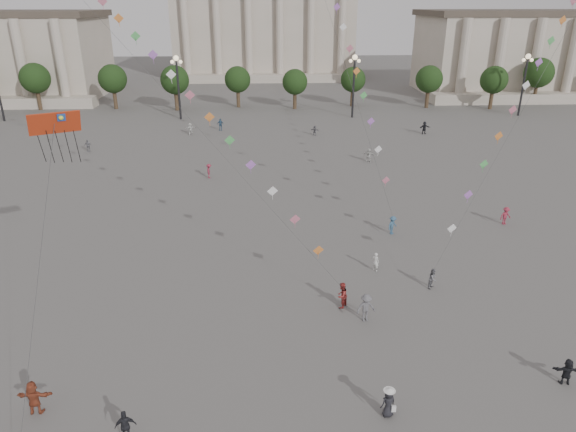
{
  "coord_description": "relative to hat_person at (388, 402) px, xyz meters",
  "views": [
    {
      "loc": [
        -0.8,
        -19.55,
        19.07
      ],
      "look_at": [
        0.77,
        12.0,
        5.77
      ],
      "focal_mm": 32.0,
      "sensor_mm": 36.0,
      "label": 1
    }
  ],
  "objects": [
    {
      "name": "ground",
      "position": [
        -5.12,
        0.14,
        -0.84
      ],
      "size": [
        360.0,
        360.0,
        0.0
      ],
      "primitive_type": "plane",
      "color": "#504E4C",
      "rests_on": "ground"
    },
    {
      "name": "hall_central",
      "position": [
        -5.12,
        129.36,
        13.39
      ],
      "size": [
        48.3,
        34.3,
        35.5
      ],
      "color": "#ACA390",
      "rests_on": "ground"
    },
    {
      "name": "tree_row",
      "position": [
        -5.12,
        78.14,
        4.55
      ],
      "size": [
        137.12,
        5.12,
        8.0
      ],
      "color": "#3B2E1D",
      "rests_on": "ground"
    },
    {
      "name": "lamp_post_mid_west",
      "position": [
        -20.12,
        70.14,
        6.51
      ],
      "size": [
        2.0,
        0.9,
        10.65
      ],
      "color": "#262628",
      "rests_on": "ground"
    },
    {
      "name": "lamp_post_mid_east",
      "position": [
        9.88,
        70.14,
        6.51
      ],
      "size": [
        2.0,
        0.9,
        10.65
      ],
      "color": "#262628",
      "rests_on": "ground"
    },
    {
      "name": "lamp_post_far_east",
      "position": [
        39.88,
        70.14,
        6.51
      ],
      "size": [
        2.0,
        0.9,
        10.65
      ],
      "color": "#262628",
      "rests_on": "ground"
    },
    {
      "name": "person_crowd_0",
      "position": [
        -12.62,
        61.36,
        0.12
      ],
      "size": [
        1.13,
        0.48,
        1.91
      ],
      "primitive_type": "imported",
      "rotation": [
        0.0,
        0.0,
        0.01
      ],
      "color": "#355778",
      "rests_on": "ground"
    },
    {
      "name": "person_crowd_3",
      "position": [
        10.07,
        1.83,
        -0.07
      ],
      "size": [
        1.48,
        0.64,
        1.54
      ],
      "primitive_type": "imported",
      "rotation": [
        0.0,
        0.0,
        3.01
      ],
      "color": "black",
      "rests_on": "ground"
    },
    {
      "name": "person_crowd_4",
      "position": [
        -17.06,
        59.02,
        0.05
      ],
      "size": [
        1.68,
        1.28,
        1.77
      ],
      "primitive_type": "imported",
      "rotation": [
        0.0,
        0.0,
        3.67
      ],
      "color": "silver",
      "rests_on": "ground"
    },
    {
      "name": "person_crowd_6",
      "position": [
        0.44,
        8.19,
        0.13
      ],
      "size": [
        1.36,
        0.94,
        1.93
      ],
      "primitive_type": "imported",
      "rotation": [
        0.0,
        0.0,
        0.19
      ],
      "color": "#5D5C61",
      "rests_on": "ground"
    },
    {
      "name": "person_crowd_7",
      "position": [
        7.52,
        43.27,
        0.04
      ],
      "size": [
        1.7,
        1.18,
        1.76
      ],
      "primitive_type": "imported",
      "rotation": [
        0.0,
        0.0,
        2.69
      ],
      "color": "beige",
      "rests_on": "ground"
    },
    {
      "name": "person_crowd_8",
      "position": [
        16.18,
        22.87,
        0.0
      ],
      "size": [
        1.21,
        0.88,
        1.69
      ],
      "primitive_type": "imported",
      "rotation": [
        0.0,
        0.0,
        0.25
      ],
      "color": "maroon",
      "rests_on": "ground"
    },
    {
      "name": "person_crowd_9",
      "position": [
        18.97,
        57.47,
        0.13
      ],
      "size": [
        1.88,
        0.97,
        1.94
      ],
      "primitive_type": "imported",
      "rotation": [
        0.0,
        0.0,
        0.23
      ],
      "color": "black",
      "rests_on": "ground"
    },
    {
      "name": "person_crowd_10",
      "position": [
        -39.26,
        68.14,
        0.12
      ],
      "size": [
        0.76,
        0.83,
        1.91
      ],
      "primitive_type": "imported",
      "rotation": [
        0.0,
        0.0,
        2.14
      ],
      "color": "beige",
      "rests_on": "ground"
    },
    {
      "name": "person_crowd_12",
      "position": [
        2.0,
        57.39,
        -0.09
      ],
      "size": [
        1.44,
        0.98,
        1.5
      ],
      "primitive_type": "imported",
      "rotation": [
        0.0,
        0.0,
        2.71
      ],
      "color": "slate",
      "rests_on": "ground"
    },
    {
      "name": "person_crowd_13",
      "position": [
        2.45,
        14.74,
        -0.08
      ],
      "size": [
        0.65,
        0.64,
        1.52
      ],
      "primitive_type": "imported",
      "rotation": [
        0.0,
        0.0,
        2.41
      ],
      "color": "silver",
      "rests_on": "ground"
    },
    {
      "name": "person_crowd_16",
      "position": [
        -29.71,
        49.75,
        0.0
      ],
      "size": [
        0.99,
        0.43,
        1.68
      ],
      "primitive_type": "imported",
      "rotation": [
        0.0,
        0.0,
        0.02
      ],
      "color": "slate",
      "rests_on": "ground"
    },
    {
      "name": "person_crowd_17",
      "position": [
        -12.23,
        37.73,
        -0.0
      ],
      "size": [
        0.73,
        1.14,
        1.67
      ],
      "primitive_type": "imported",
      "rotation": [
        0.0,
        0.0,
        1.68
      ],
      "color": "maroon",
      "rests_on": "ground"
    },
    {
      "name": "tourist_2",
      "position": [
        -17.51,
        1.08,
        0.09
      ],
      "size": [
        1.73,
        0.56,
        1.87
      ],
      "primitive_type": "imported",
      "rotation": [
        0.0,
        0.0,
        3.13
      ],
      "color": "#974329",
      "rests_on": "ground"
    },
    {
      "name": "tourist_4",
      "position": [
        -12.56,
        -0.9,
        -0.0
      ],
      "size": [
        1.04,
        0.6,
        1.67
      ],
      "primitive_type": "imported",
      "rotation": [
        0.0,
        0.0,
        3.35
      ],
      "color": "#222328",
      "rests_on": "ground"
    },
    {
      "name": "kite_flyer_0",
      "position": [
        -0.86,
        9.84,
        0.07
      ],
      "size": [
        1.09,
        1.13,
        1.83
      ],
      "primitive_type": "imported",
      "rotation": [
        0.0,
        0.0,
        4.06
      ],
      "color": "maroon",
      "rests_on": "ground"
    },
    {
      "name": "kite_flyer_1",
      "position": [
        5.32,
        21.3,
        -0.0
      ],
      "size": [
        1.23,
        1.17,
        1.67
      ],
      "primitive_type": "imported",
      "rotation": [
        0.0,
        0.0,
        0.7
      ],
      "color": "#375D7D",
      "rests_on": "ground"
    },
    {
      "name": "kite_flyer_2",
      "position": [
        6.01,
        12.01,
        -0.08
      ],
      "size": [
        0.92,
        0.93,
        1.52
      ],
      "primitive_type": "imported",
      "rotation": [
        0.0,
        0.0,
        0.85
      ],
      "color": "slate",
      "rests_on": "ground"
    },
    {
      "name": "hat_person",
      "position": [
        0.0,
        0.0,
        0.0
      ],
      "size": [
        0.89,
        0.73,
        1.69
      ],
      "color": "black",
      "rests_on": "ground"
    },
    {
      "name": "dragon_kite",
      "position": [
        -15.19,
        3.68,
        12.42
      ],
      "size": [
        2.19,
        4.35,
        14.4
      ],
      "color": "#B22F13",
      "rests_on": "ground"
    }
  ]
}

